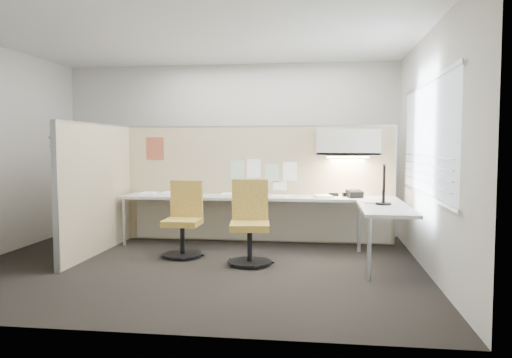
# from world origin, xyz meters

# --- Properties ---
(floor) EXTENTS (5.50, 4.50, 0.01)m
(floor) POSITION_xyz_m (0.00, 0.00, -0.01)
(floor) COLOR black
(floor) RESTS_ON ground
(ceiling) EXTENTS (5.50, 4.50, 0.01)m
(ceiling) POSITION_xyz_m (0.00, 0.00, 2.80)
(ceiling) COLOR white
(ceiling) RESTS_ON wall_back
(wall_back) EXTENTS (5.50, 0.02, 2.80)m
(wall_back) POSITION_xyz_m (0.00, 2.25, 1.40)
(wall_back) COLOR beige
(wall_back) RESTS_ON ground
(wall_front) EXTENTS (5.50, 0.02, 2.80)m
(wall_front) POSITION_xyz_m (0.00, -2.25, 1.40)
(wall_front) COLOR beige
(wall_front) RESTS_ON ground
(wall_right) EXTENTS (0.02, 4.50, 2.80)m
(wall_right) POSITION_xyz_m (2.75, 0.00, 1.40)
(wall_right) COLOR beige
(wall_right) RESTS_ON ground
(window_pane) EXTENTS (0.01, 2.80, 1.30)m
(window_pane) POSITION_xyz_m (2.73, 0.00, 1.55)
(window_pane) COLOR #9AA8B3
(window_pane) RESTS_ON wall_right
(partition_back) EXTENTS (4.10, 0.06, 1.75)m
(partition_back) POSITION_xyz_m (0.55, 1.60, 0.88)
(partition_back) COLOR tan
(partition_back) RESTS_ON floor
(partition_left) EXTENTS (0.06, 2.20, 1.75)m
(partition_left) POSITION_xyz_m (-1.50, 0.50, 0.88)
(partition_left) COLOR tan
(partition_left) RESTS_ON floor
(desk) EXTENTS (4.00, 2.07, 0.73)m
(desk) POSITION_xyz_m (0.93, 1.13, 0.60)
(desk) COLOR beige
(desk) RESTS_ON floor
(overhead_bin) EXTENTS (0.90, 0.36, 0.38)m
(overhead_bin) POSITION_xyz_m (1.90, 1.39, 1.51)
(overhead_bin) COLOR beige
(overhead_bin) RESTS_ON partition_back
(task_light_strip) EXTENTS (0.60, 0.06, 0.02)m
(task_light_strip) POSITION_xyz_m (1.90, 1.39, 1.30)
(task_light_strip) COLOR #FFEABF
(task_light_strip) RESTS_ON overhead_bin
(pinned_papers) EXTENTS (1.01, 0.00, 0.47)m
(pinned_papers) POSITION_xyz_m (0.63, 1.57, 1.03)
(pinned_papers) COLOR #8CBF8C
(pinned_papers) RESTS_ON partition_back
(poster) EXTENTS (0.28, 0.00, 0.35)m
(poster) POSITION_xyz_m (-1.05, 1.57, 1.42)
(poster) COLOR #E84A1D
(poster) RESTS_ON partition_back
(chair_left) EXTENTS (0.52, 0.52, 0.99)m
(chair_left) POSITION_xyz_m (-0.29, 0.47, 0.46)
(chair_left) COLOR black
(chair_left) RESTS_ON floor
(chair_right) EXTENTS (0.54, 0.56, 1.03)m
(chair_right) POSITION_xyz_m (0.65, 0.16, 0.48)
(chair_right) COLOR black
(chair_right) RESTS_ON floor
(monitor) EXTENTS (0.20, 0.47, 0.50)m
(monitor) POSITION_xyz_m (2.30, 0.44, 1.02)
(monitor) COLOR black
(monitor) RESTS_ON desk
(phone) EXTENTS (0.26, 0.24, 0.12)m
(phone) POSITION_xyz_m (1.99, 1.25, 0.78)
(phone) COLOR black
(phone) RESTS_ON desk
(stapler) EXTENTS (0.14, 0.05, 0.05)m
(stapler) POSITION_xyz_m (1.70, 1.38, 0.76)
(stapler) COLOR black
(stapler) RESTS_ON desk
(tape_dispenser) EXTENTS (0.11, 0.09, 0.06)m
(tape_dispenser) POSITION_xyz_m (1.88, 1.37, 0.76)
(tape_dispenser) COLOR black
(tape_dispenser) RESTS_ON desk
(coat_hook) EXTENTS (0.18, 0.43, 1.31)m
(coat_hook) POSITION_xyz_m (-1.58, -0.34, 1.42)
(coat_hook) COLOR silver
(coat_hook) RESTS_ON partition_left
(paper_stack_0) EXTENTS (0.25, 0.32, 0.03)m
(paper_stack_0) POSITION_xyz_m (-1.05, 1.25, 0.75)
(paper_stack_0) COLOR white
(paper_stack_0) RESTS_ON desk
(paper_stack_1) EXTENTS (0.29, 0.35, 0.02)m
(paper_stack_1) POSITION_xyz_m (-0.37, 1.25, 0.74)
(paper_stack_1) COLOR white
(paper_stack_1) RESTS_ON desk
(paper_stack_2) EXTENTS (0.25, 0.31, 0.04)m
(paper_stack_2) POSITION_xyz_m (0.20, 1.20, 0.75)
(paper_stack_2) COLOR white
(paper_stack_2) RESTS_ON desk
(paper_stack_3) EXTENTS (0.28, 0.34, 0.01)m
(paper_stack_3) POSITION_xyz_m (0.93, 1.25, 0.74)
(paper_stack_3) COLOR white
(paper_stack_3) RESTS_ON desk
(paper_stack_4) EXTENTS (0.29, 0.35, 0.03)m
(paper_stack_4) POSITION_xyz_m (1.55, 1.23, 0.74)
(paper_stack_4) COLOR white
(paper_stack_4) RESTS_ON desk
(paper_stack_5) EXTENTS (0.24, 0.31, 0.02)m
(paper_stack_5) POSITION_xyz_m (2.19, 0.66, 0.74)
(paper_stack_5) COLOR white
(paper_stack_5) RESTS_ON desk
(paper_stack_6) EXTENTS (0.24, 0.30, 0.04)m
(paper_stack_6) POSITION_xyz_m (-0.73, 1.24, 0.75)
(paper_stack_6) COLOR white
(paper_stack_6) RESTS_ON desk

